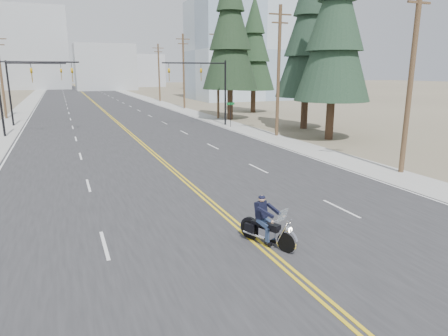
% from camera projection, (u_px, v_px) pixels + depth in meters
% --- Properties ---
extents(ground_plane, '(400.00, 400.00, 0.00)m').
position_uv_depth(ground_plane, '(290.00, 272.00, 12.04)').
color(ground_plane, '#776D56').
rests_on(ground_plane, ground).
extents(road, '(20.00, 200.00, 0.01)m').
position_uv_depth(road, '(95.00, 103.00, 75.04)').
color(road, '#303033').
rests_on(road, ground).
extents(sidewalk_left, '(3.00, 200.00, 0.01)m').
position_uv_depth(sidewalk_left, '(27.00, 105.00, 70.83)').
color(sidewalk_left, '#A5A5A0').
rests_on(sidewalk_left, ground).
extents(sidewalk_right, '(3.00, 200.00, 0.01)m').
position_uv_depth(sidewalk_right, '(155.00, 101.00, 79.25)').
color(sidewalk_right, '#A5A5A0').
rests_on(sidewalk_right, ground).
extents(traffic_mast_left, '(7.10, 0.26, 7.00)m').
position_uv_depth(traffic_mast_left, '(23.00, 82.00, 36.39)').
color(traffic_mast_left, black).
rests_on(traffic_mast_left, ground).
extents(traffic_mast_right, '(7.10, 0.26, 7.00)m').
position_uv_depth(traffic_mast_right, '(208.00, 80.00, 42.95)').
color(traffic_mast_right, black).
rests_on(traffic_mast_right, ground).
extents(traffic_mast_far, '(6.10, 0.26, 7.00)m').
position_uv_depth(traffic_mast_far, '(25.00, 81.00, 43.48)').
color(traffic_mast_far, black).
rests_on(traffic_mast_far, ground).
extents(street_sign, '(0.90, 0.06, 2.62)m').
position_uv_depth(street_sign, '(231.00, 110.00, 42.56)').
color(street_sign, black).
rests_on(street_sign, ground).
extents(utility_pole_a, '(2.20, 0.30, 11.00)m').
position_uv_depth(utility_pole_a, '(411.00, 74.00, 22.46)').
color(utility_pole_a, brown).
rests_on(utility_pole_a, ground).
extents(utility_pole_b, '(2.20, 0.30, 11.50)m').
position_uv_depth(utility_pole_b, '(279.00, 70.00, 35.90)').
color(utility_pole_b, brown).
rests_on(utility_pole_b, ground).
extents(utility_pole_c, '(2.20, 0.30, 11.00)m').
position_uv_depth(utility_pole_c, '(218.00, 72.00, 49.46)').
color(utility_pole_c, brown).
rests_on(utility_pole_c, ground).
extents(utility_pole_d, '(2.20, 0.30, 11.50)m').
position_uv_depth(utility_pole_d, '(184.00, 70.00, 62.90)').
color(utility_pole_d, brown).
rests_on(utility_pole_d, ground).
extents(utility_pole_e, '(2.20, 0.30, 11.00)m').
position_uv_depth(utility_pole_e, '(159.00, 72.00, 78.26)').
color(utility_pole_e, brown).
rests_on(utility_pole_e, ground).
extents(utility_pole_left, '(2.20, 0.30, 10.50)m').
position_uv_depth(utility_pole_left, '(1.00, 74.00, 49.37)').
color(utility_pole_left, brown).
rests_on(utility_pole_left, ground).
extents(glass_building, '(24.00, 16.00, 20.00)m').
position_uv_depth(glass_building, '(249.00, 51.00, 84.38)').
color(glass_building, '#9EB5CC').
rests_on(glass_building, ground).
extents(haze_bldg_b, '(18.00, 14.00, 14.00)m').
position_uv_depth(haze_bldg_b, '(105.00, 67.00, 125.81)').
color(haze_bldg_b, '#ADB2B7').
rests_on(haze_bldg_b, ground).
extents(haze_bldg_c, '(16.00, 12.00, 18.00)m').
position_uv_depth(haze_bldg_c, '(216.00, 61.00, 123.54)').
color(haze_bldg_c, '#B7BCC6').
rests_on(haze_bldg_c, ground).
extents(haze_bldg_d, '(20.00, 15.00, 26.00)m').
position_uv_depth(haze_bldg_d, '(35.00, 49.00, 130.57)').
color(haze_bldg_d, '#ADB2B7').
rests_on(haze_bldg_d, ground).
extents(haze_bldg_e, '(14.00, 14.00, 12.00)m').
position_uv_depth(haze_bldg_e, '(143.00, 71.00, 154.77)').
color(haze_bldg_e, '#B7BCC6').
rests_on(haze_bldg_e, ground).
extents(motorcyclist, '(1.78, 2.44, 1.75)m').
position_uv_depth(motorcyclist, '(268.00, 222.00, 13.65)').
color(motorcyclist, black).
rests_on(motorcyclist, ground).
extents(conifer_near, '(6.38, 6.38, 16.90)m').
position_uv_depth(conifer_near, '(336.00, 24.00, 33.04)').
color(conifer_near, '#382619').
rests_on(conifer_near, ground).
extents(conifer_mid, '(6.18, 6.18, 16.48)m').
position_uv_depth(conifer_mid, '(308.00, 34.00, 39.82)').
color(conifer_mid, '#382619').
rests_on(conifer_mid, ground).
extents(conifer_tall, '(6.73, 6.73, 18.70)m').
position_uv_depth(conifer_tall, '(230.00, 29.00, 47.31)').
color(conifer_tall, '#382619').
rests_on(conifer_tall, ground).
extents(conifer_far, '(6.03, 6.03, 16.14)m').
position_uv_depth(conifer_far, '(254.00, 46.00, 56.11)').
color(conifer_far, '#382619').
rests_on(conifer_far, ground).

